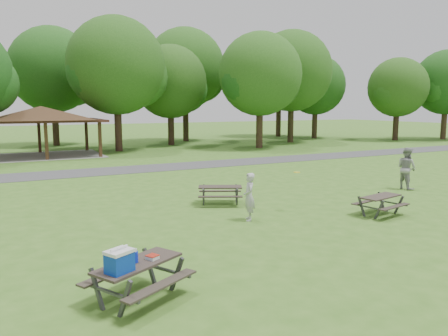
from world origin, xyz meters
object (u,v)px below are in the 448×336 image
at_px(picnic_table_middle, 220,190).
at_px(frisbee_thrower, 249,197).
at_px(picnic_table_near, 132,267).
at_px(frisbee_catcher, 406,168).

distance_m(picnic_table_middle, frisbee_thrower, 2.64).
relative_size(picnic_table_near, frisbee_catcher, 1.20).
distance_m(frisbee_thrower, frisbee_catcher, 9.33).
height_order(picnic_table_near, frisbee_catcher, frisbee_catcher).
distance_m(picnic_table_near, picnic_table_middle, 8.76).
relative_size(picnic_table_near, picnic_table_middle, 1.10).
bearing_deg(picnic_table_middle, frisbee_thrower, -95.54).
bearing_deg(frisbee_thrower, picnic_table_near, -28.46).
height_order(picnic_table_middle, frisbee_thrower, frisbee_thrower).
relative_size(frisbee_thrower, frisbee_catcher, 0.83).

